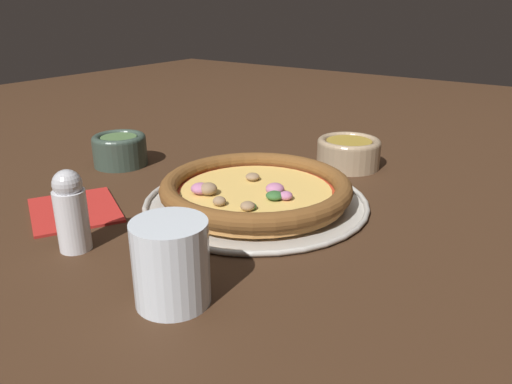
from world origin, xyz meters
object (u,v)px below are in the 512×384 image
Objects in this scene: napkin at (74,209)px; pizza_tray at (256,202)px; fork at (60,209)px; pepper_shaker at (71,211)px; bowl_far at (120,149)px; bowl_near at (348,151)px; drinking_cup at (171,263)px; pizza at (256,189)px.

pizza_tray is at bearing -139.42° from napkin.
fork is 1.46× the size of pepper_shaker.
pizza_tray reaches higher than napkin.
bowl_far is (0.34, -0.01, 0.03)m from pizza_tray.
pizza_tray is 0.31m from fork.
bowl_far is (0.38, 0.25, 0.00)m from bowl_near.
napkin is at bearing -16.71° from drinking_cup.
fork is (0.02, 0.01, -0.00)m from napkin.
bowl_far reaches higher than napkin.
bowl_far is 0.51m from drinking_cup.
drinking_cup is 0.34m from fork.
napkin is (0.22, 0.19, -0.02)m from pizza.
drinking_cup is 0.19m from pepper_shaker.
pizza_tray is 3.78× the size of drinking_cup.
fork is (0.24, 0.20, -0.03)m from pizza.
drinking_cup is (-0.05, 0.54, 0.02)m from bowl_near.
pizza_tray is 0.29m from drinking_cup.
bowl_far is 0.65× the size of fork.
bowl_near is 1.11× the size of pepper_shaker.
drinking_cup is at bearing 175.76° from pepper_shaker.
napkin is at bearing -34.92° from pepper_shaker.
bowl_far is at bearing -58.24° from napkin.
drinking_cup is 0.86× the size of pepper_shaker.
bowl_near is (-0.04, -0.27, 0.00)m from pizza.
bowl_far is at bearing -34.29° from drinking_cup.
drinking_cup is at bearing 106.97° from pizza_tray.
pizza reaches higher than napkin.
pizza is at bearing 77.72° from fork.
pepper_shaker is at bearing 74.81° from bowl_near.
pizza_tray is 0.02m from pizza.
pizza is 1.56× the size of napkin.
pizza_tray is at bearing 82.47° from bowl_near.
bowl_near is 0.54m from drinking_cup.
fork is at bearing 39.61° from pizza_tray.
bowl_near is at bearing 97.57° from fork.
drinking_cup reaches higher than napkin.
drinking_cup is (-0.08, 0.28, 0.04)m from pizza_tray.
bowl_near is 0.54m from fork.
pepper_shaker is at bearing 130.17° from bowl_far.
pepper_shaker is at bearing -4.24° from drinking_cup.
pizza_tray is 0.34m from bowl_far.
pizza is 2.49× the size of bowl_near.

